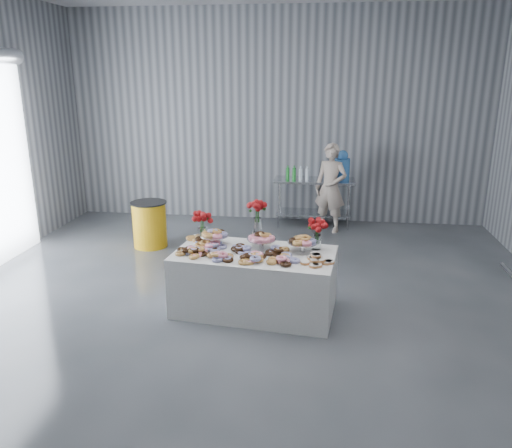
# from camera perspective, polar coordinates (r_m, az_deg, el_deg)

# --- Properties ---
(ground) EXTENTS (9.00, 9.00, 0.00)m
(ground) POSITION_cam_1_polar(r_m,az_deg,el_deg) (5.92, -1.85, -11.44)
(ground) COLOR #36393D
(ground) RESTS_ON ground
(room_walls) EXTENTS (8.04, 9.04, 4.02)m
(room_walls) POSITION_cam_1_polar(r_m,az_deg,el_deg) (5.33, -5.01, 15.02)
(room_walls) COLOR gray
(room_walls) RESTS_ON ground
(display_table) EXTENTS (2.00, 1.21, 0.75)m
(display_table) POSITION_cam_1_polar(r_m,az_deg,el_deg) (6.11, -0.15, -6.59)
(display_table) COLOR white
(display_table) RESTS_ON ground
(prep_table) EXTENTS (1.50, 0.60, 0.90)m
(prep_table) POSITION_cam_1_polar(r_m,az_deg,el_deg) (9.50, 6.65, 3.44)
(prep_table) COLOR silver
(prep_table) RESTS_ON ground
(donut_mounds) EXTENTS (1.88, 1.00, 0.09)m
(donut_mounds) POSITION_cam_1_polar(r_m,az_deg,el_deg) (5.90, -0.22, -3.04)
(donut_mounds) COLOR #DCB350
(donut_mounds) RESTS_ON display_table
(cake_stand_left) EXTENTS (0.36, 0.36, 0.17)m
(cake_stand_left) POSITION_cam_1_polar(r_m,az_deg,el_deg) (6.20, -4.76, -1.18)
(cake_stand_left) COLOR silver
(cake_stand_left) RESTS_ON display_table
(cake_stand_mid) EXTENTS (0.36, 0.36, 0.17)m
(cake_stand_mid) POSITION_cam_1_polar(r_m,az_deg,el_deg) (6.05, 0.65, -1.60)
(cake_stand_mid) COLOR silver
(cake_stand_mid) RESTS_ON display_table
(cake_stand_right) EXTENTS (0.36, 0.36, 0.17)m
(cake_stand_right) POSITION_cam_1_polar(r_m,az_deg,el_deg) (5.96, 5.34, -1.96)
(cake_stand_right) COLOR silver
(cake_stand_right) RESTS_ON display_table
(danish_pile) EXTENTS (0.48, 0.48, 0.11)m
(danish_pile) POSITION_cam_1_polar(r_m,az_deg,el_deg) (5.68, 6.85, -3.87)
(danish_pile) COLOR white
(danish_pile) RESTS_ON display_table
(bouquet_left) EXTENTS (0.26, 0.26, 0.42)m
(bouquet_left) POSITION_cam_1_polar(r_m,az_deg,el_deg) (6.31, -6.23, 0.58)
(bouquet_left) COLOR white
(bouquet_left) RESTS_ON display_table
(bouquet_right) EXTENTS (0.26, 0.26, 0.42)m
(bouquet_right) POSITION_cam_1_polar(r_m,az_deg,el_deg) (6.03, 7.00, -0.21)
(bouquet_right) COLOR white
(bouquet_right) RESTS_ON display_table
(bouquet_center) EXTENTS (0.26, 0.26, 0.57)m
(bouquet_center) POSITION_cam_1_polar(r_m,az_deg,el_deg) (6.18, 0.18, 1.14)
(bouquet_center) COLOR silver
(bouquet_center) RESTS_ON display_table
(water_jug) EXTENTS (0.28, 0.28, 0.55)m
(water_jug) POSITION_cam_1_polar(r_m,az_deg,el_deg) (9.40, 9.82, 6.47)
(water_jug) COLOR #4594ED
(water_jug) RESTS_ON prep_table
(drink_bottles) EXTENTS (0.54, 0.08, 0.27)m
(drink_bottles) POSITION_cam_1_polar(r_m,az_deg,el_deg) (9.32, 4.74, 5.85)
(drink_bottles) COLOR #268C33
(drink_bottles) RESTS_ON prep_table
(person) EXTENTS (0.69, 0.58, 1.62)m
(person) POSITION_cam_1_polar(r_m,az_deg,el_deg) (9.16, 8.51, 4.09)
(person) COLOR #CC8C93
(person) RESTS_ON ground
(trash_barrel) EXTENTS (0.60, 0.60, 0.77)m
(trash_barrel) POSITION_cam_1_polar(r_m,az_deg,el_deg) (8.52, -12.06, -0.02)
(trash_barrel) COLOR #ECA913
(trash_barrel) RESTS_ON ground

